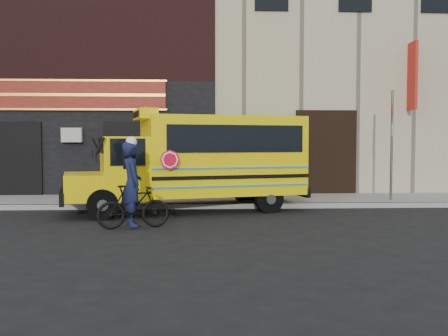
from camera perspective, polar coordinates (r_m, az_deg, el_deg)
ground at (r=12.52m, az=-0.30°, el=-6.24°), size 120.00×120.00×0.00m
curb at (r=15.08m, az=-0.70°, el=-4.37°), size 40.00×0.20×0.15m
sidewalk at (r=16.57m, az=-0.88°, el=-3.71°), size 40.00×3.00×0.15m
building at (r=23.18m, az=-1.50°, el=13.23°), size 20.00×10.70×12.00m
school_bus at (r=14.49m, az=-2.75°, el=1.02°), size 7.21×3.74×2.92m
sign_pole at (r=16.70m, az=18.62°, el=2.76°), size 0.13×0.31×3.64m
bicycle at (r=11.80m, az=-10.32°, el=-4.37°), size 1.75×0.91×1.01m
cyclist at (r=11.80m, az=-10.51°, el=-2.03°), size 0.69×0.84×1.97m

